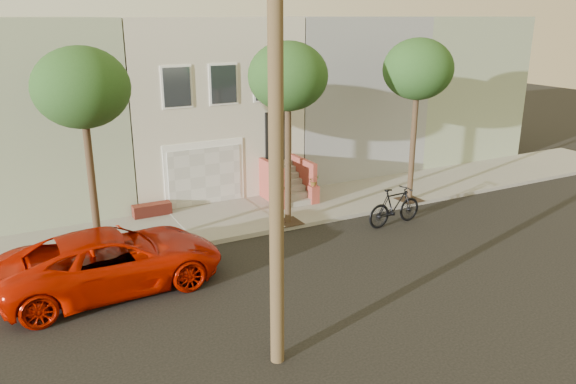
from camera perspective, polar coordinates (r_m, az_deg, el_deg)
ground at (r=16.50m, az=3.27°, el=-8.40°), size 90.00×90.00×0.00m
sidewalk at (r=20.87m, az=-4.30°, el=-2.49°), size 40.00×3.70×0.15m
house_row at (r=25.33m, az=-9.86°, el=9.22°), size 33.10×11.70×7.00m
tree_left at (r=16.83m, az=-20.29°, el=9.81°), size 2.70×2.57×6.30m
tree_mid at (r=18.83m, az=-0.00°, el=11.59°), size 2.70×2.57×6.30m
tree_right at (r=21.93m, az=13.11°, el=12.00°), size 2.70×2.57×6.30m
pickup_truck at (r=16.11m, az=-17.41°, el=-6.65°), size 6.06×2.98×1.66m
motorcycle at (r=20.34m, az=10.83°, el=-1.44°), size 2.37×0.82×1.40m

